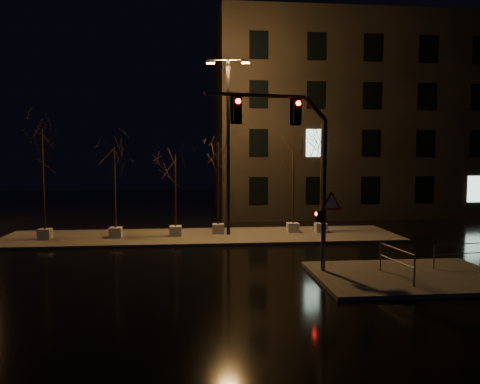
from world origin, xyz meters
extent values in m
plane|color=black|center=(0.00, 0.00, 0.00)|extent=(90.00, 90.00, 0.00)
cube|color=#413F3A|center=(0.00, 6.00, 0.07)|extent=(22.00, 5.00, 0.15)
cube|color=#413F3A|center=(7.50, -3.50, 0.07)|extent=(7.00, 5.00, 0.15)
cube|color=black|center=(14.00, 18.00, 7.50)|extent=(25.00, 12.00, 15.00)
cube|color=#B5B3A9|center=(-8.43, 5.67, 0.43)|extent=(0.65, 0.65, 0.55)
cylinder|color=black|center=(-8.43, 5.67, 3.35)|extent=(0.11, 0.11, 5.31)
cube|color=#B5B3A9|center=(-4.74, 5.81, 0.43)|extent=(0.65, 0.65, 0.55)
cylinder|color=black|center=(-4.74, 5.81, 2.81)|extent=(0.11, 0.11, 4.22)
cube|color=#B5B3A9|center=(-1.50, 6.01, 0.43)|extent=(0.65, 0.65, 0.55)
cylinder|color=black|center=(-1.50, 6.01, 2.69)|extent=(0.11, 0.11, 3.98)
cube|color=#B5B3A9|center=(0.92, 6.59, 0.43)|extent=(0.65, 0.65, 0.55)
cylinder|color=black|center=(0.92, 6.59, 3.04)|extent=(0.11, 0.11, 4.68)
cube|color=#B5B3A9|center=(5.27, 6.55, 0.43)|extent=(0.65, 0.65, 0.55)
cylinder|color=black|center=(5.27, 6.55, 2.83)|extent=(0.11, 0.11, 4.26)
cube|color=#B5B3A9|center=(6.88, 6.38, 0.43)|extent=(0.65, 0.65, 0.55)
cylinder|color=black|center=(6.88, 6.38, 3.58)|extent=(0.11, 0.11, 5.75)
cylinder|color=#53555A|center=(4.50, -2.55, 3.06)|extent=(0.17, 0.17, 5.81)
cylinder|color=#53555A|center=(1.80, -3.09, 6.78)|extent=(3.83, 0.89, 0.14)
cube|color=black|center=(3.36, -2.78, 6.24)|extent=(0.33, 0.27, 0.87)
cube|color=black|center=(1.08, -3.23, 6.24)|extent=(0.33, 0.27, 0.87)
cube|color=black|center=(4.29, -2.59, 2.28)|extent=(0.24, 0.21, 0.44)
cone|color=red|center=(4.79, -2.54, 2.77)|extent=(0.99, 0.23, 1.01)
sphere|color=#FF0C07|center=(4.50, -2.55, 6.53)|extent=(0.17, 0.17, 0.17)
cylinder|color=black|center=(1.46, 6.17, 5.03)|extent=(0.20, 0.20, 9.76)
cylinder|color=black|center=(1.46, 6.17, 9.91)|extent=(2.14, 0.40, 0.10)
cube|color=orange|center=(0.50, 6.31, 9.76)|extent=(0.52, 0.34, 0.20)
cube|color=orange|center=(2.43, 6.04, 9.76)|extent=(0.52, 0.34, 0.20)
cylinder|color=#53555A|center=(8.93, -2.73, 0.59)|extent=(0.05, 0.05, 0.88)
cylinder|color=#53555A|center=(10.00, -2.58, 1.08)|extent=(2.15, 0.33, 0.04)
cylinder|color=#53555A|center=(10.00, -2.58, 0.69)|extent=(2.15, 0.33, 0.04)
cylinder|color=#53555A|center=(6.94, -5.11, 0.66)|extent=(0.06, 0.06, 1.03)
cylinder|color=#53555A|center=(6.69, -2.84, 0.66)|extent=(0.06, 0.06, 1.03)
cylinder|color=#53555A|center=(6.82, -3.98, 1.24)|extent=(0.30, 2.28, 0.05)
cylinder|color=#53555A|center=(6.82, -3.98, 0.78)|extent=(0.30, 2.28, 0.05)
camera|label=1|loc=(-0.51, -20.04, 4.58)|focal=35.00mm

